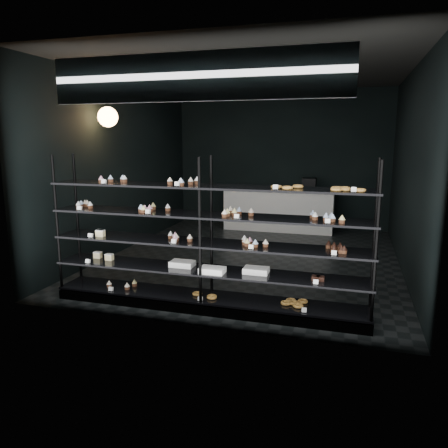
% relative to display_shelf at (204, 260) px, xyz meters
% --- Properties ---
extents(room, '(5.01, 6.01, 3.20)m').
position_rel_display_shelf_xyz_m(room, '(0.06, 2.45, 0.97)').
color(room, black).
rests_on(room, ground).
extents(display_shelf, '(4.00, 0.50, 1.91)m').
position_rel_display_shelf_xyz_m(display_shelf, '(0.00, 0.00, 0.00)').
color(display_shelf, black).
rests_on(display_shelf, room).
extents(signage, '(3.30, 0.05, 0.50)m').
position_rel_display_shelf_xyz_m(signage, '(0.06, -0.48, 2.12)').
color(signage, '#0E0D41').
rests_on(signage, room).
extents(pendant_lamp, '(0.32, 0.32, 0.89)m').
position_rel_display_shelf_xyz_m(pendant_lamp, '(-2.14, 1.49, 1.82)').
color(pendant_lamp, black).
rests_on(pendant_lamp, room).
extents(service_counter, '(2.57, 0.65, 1.23)m').
position_rel_display_shelf_xyz_m(service_counter, '(0.13, 4.95, -0.13)').
color(service_counter, white).
rests_on(service_counter, room).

